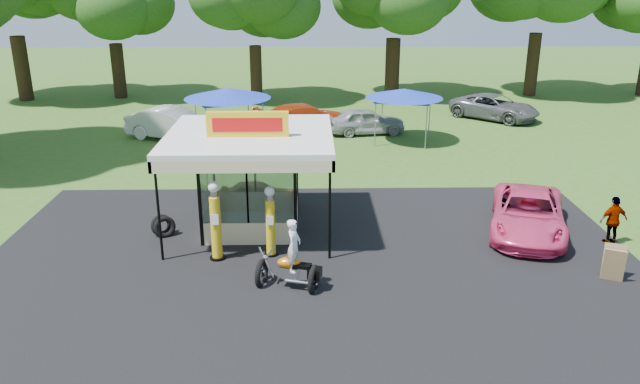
# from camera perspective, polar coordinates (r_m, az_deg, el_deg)

# --- Properties ---
(ground) EXTENTS (120.00, 120.00, 0.00)m
(ground) POSITION_cam_1_polar(r_m,az_deg,el_deg) (17.09, -0.70, -9.73)
(ground) COLOR #2F5B1C
(ground) RESTS_ON ground
(asphalt_apron) EXTENTS (20.00, 14.00, 0.04)m
(asphalt_apron) POSITION_cam_1_polar(r_m,az_deg,el_deg) (18.85, -0.76, -6.71)
(asphalt_apron) COLOR black
(asphalt_apron) RESTS_ON ground
(gas_station_kiosk) EXTENTS (5.40, 5.40, 4.18)m
(gas_station_kiosk) POSITION_cam_1_polar(r_m,az_deg,el_deg) (21.05, -6.30, 1.20)
(gas_station_kiosk) COLOR white
(gas_station_kiosk) RESTS_ON ground
(gas_pump_left) EXTENTS (0.47, 0.47, 2.54)m
(gas_pump_left) POSITION_cam_1_polar(r_m,az_deg,el_deg) (19.02, -9.52, -2.80)
(gas_pump_left) COLOR black
(gas_pump_left) RESTS_ON ground
(gas_pump_right) EXTENTS (0.43, 0.43, 2.28)m
(gas_pump_right) POSITION_cam_1_polar(r_m,az_deg,el_deg) (19.11, -4.56, -2.87)
(gas_pump_right) COLOR black
(gas_pump_right) RESTS_ON ground
(motorcycle) EXTENTS (1.89, 1.26, 2.15)m
(motorcycle) POSITION_cam_1_polar(r_m,az_deg,el_deg) (17.25, -2.60, -6.32)
(motorcycle) COLOR black
(motorcycle) RESTS_ON ground
(spare_tires) EXTENTS (0.95, 0.82, 0.76)m
(spare_tires) POSITION_cam_1_polar(r_m,az_deg,el_deg) (21.37, -14.15, -3.05)
(spare_tires) COLOR black
(spare_tires) RESTS_ON ground
(a_frame_sign) EXTENTS (0.64, 0.73, 1.05)m
(a_frame_sign) POSITION_cam_1_polar(r_m,az_deg,el_deg) (19.62, 25.26, -5.96)
(a_frame_sign) COLOR #593819
(a_frame_sign) RESTS_ON ground
(kiosk_car) EXTENTS (2.82, 1.13, 0.96)m
(kiosk_car) POSITION_cam_1_polar(r_m,az_deg,el_deg) (23.55, -5.74, -0.12)
(kiosk_car) COLOR gold
(kiosk_car) RESTS_ON ground
(pink_sedan) EXTENTS (3.76, 5.53, 1.41)m
(pink_sedan) POSITION_cam_1_polar(r_m,az_deg,el_deg) (22.00, 18.49, -1.89)
(pink_sedan) COLOR #EC4078
(pink_sedan) RESTS_ON ground
(spectator_east_b) EXTENTS (0.99, 0.53, 1.61)m
(spectator_east_b) POSITION_cam_1_polar(r_m,az_deg,el_deg) (22.15, 25.25, -2.36)
(spectator_east_b) COLOR gray
(spectator_east_b) RESTS_ON ground
(bg_car_a) EXTENTS (5.27, 3.39, 1.64)m
(bg_car_a) POSITION_cam_1_polar(r_m,az_deg,el_deg) (33.83, -13.30, 6.10)
(bg_car_a) COLOR silver
(bg_car_a) RESTS_ON ground
(bg_car_b) EXTENTS (5.81, 4.42, 1.57)m
(bg_car_b) POSITION_cam_1_polar(r_m,az_deg,el_deg) (34.36, -1.43, 6.76)
(bg_car_b) COLOR #B8370E
(bg_car_b) RESTS_ON ground
(bg_car_c) EXTENTS (4.34, 2.26, 1.41)m
(bg_car_c) POSITION_cam_1_polar(r_m,az_deg,el_deg) (34.12, 4.26, 6.49)
(bg_car_c) COLOR #9E9EA2
(bg_car_c) RESTS_ON ground
(bg_car_d) EXTENTS (5.48, 5.33, 1.46)m
(bg_car_d) POSITION_cam_1_polar(r_m,az_deg,el_deg) (38.98, 15.69, 7.49)
(bg_car_d) COLOR #5A5A5D
(bg_car_d) RESTS_ON ground
(tent_west) EXTENTS (4.26, 4.26, 2.98)m
(tent_west) POSITION_cam_1_polar(r_m,az_deg,el_deg) (31.30, -8.46, 8.88)
(tent_west) COLOR gray
(tent_west) RESTS_ON ground
(tent_east) EXTENTS (3.94, 3.94, 2.75)m
(tent_east) POSITION_cam_1_polar(r_m,az_deg,el_deg) (32.38, 7.72, 8.89)
(tent_east) COLOR gray
(tent_east) RESTS_ON ground
(oak_far_b) EXTENTS (8.63, 8.63, 10.29)m
(oak_far_b) POSITION_cam_1_polar(r_m,az_deg,el_deg) (45.85, -18.57, 16.30)
(oak_far_b) COLOR black
(oak_far_b) RESTS_ON ground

